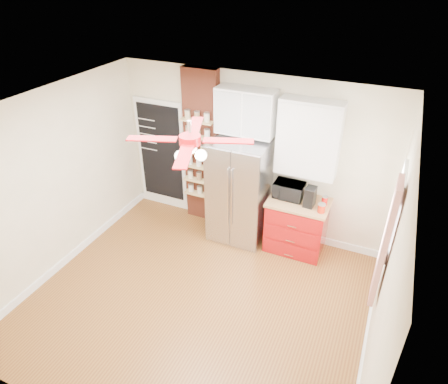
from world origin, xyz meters
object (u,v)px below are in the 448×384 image
at_px(coffee_maker, 310,197).
at_px(fridge, 239,191).
at_px(red_cabinet, 296,225).
at_px(toaster_oven, 289,190).
at_px(pantry_jar_oats, 194,147).
at_px(canister_left, 321,208).
at_px(ceiling_fan, 190,140).

bearing_deg(coffee_maker, fridge, -176.74).
xyz_separation_m(red_cabinet, coffee_maker, (0.17, -0.05, 0.60)).
bearing_deg(fridge, red_cabinet, 2.95).
height_order(fridge, toaster_oven, fridge).
bearing_deg(coffee_maker, pantry_jar_oats, 179.37).
relative_size(coffee_maker, canister_left, 2.45).
xyz_separation_m(fridge, toaster_oven, (0.78, 0.10, 0.15)).
xyz_separation_m(ceiling_fan, toaster_oven, (0.73, 1.73, -1.40)).
distance_m(fridge, coffee_maker, 1.15).
xyz_separation_m(coffee_maker, canister_left, (0.20, -0.10, -0.09)).
distance_m(canister_left, pantry_jar_oats, 2.27).
distance_m(fridge, pantry_jar_oats, 1.04).
xyz_separation_m(fridge, ceiling_fan, (0.05, -1.63, 1.55)).
bearing_deg(pantry_jar_oats, toaster_oven, -1.20).
height_order(toaster_oven, canister_left, toaster_oven).
relative_size(ceiling_fan, toaster_oven, 3.04).
bearing_deg(red_cabinet, ceiling_fan, -118.71).
bearing_deg(toaster_oven, canister_left, -20.37).
relative_size(fridge, red_cabinet, 1.86).
bearing_deg(pantry_jar_oats, fridge, -9.01).
distance_m(ceiling_fan, coffee_maker, 2.39).
bearing_deg(coffee_maker, red_cabinet, 165.85).
height_order(coffee_maker, pantry_jar_oats, pantry_jar_oats).
distance_m(red_cabinet, toaster_oven, 0.61).
relative_size(toaster_oven, coffee_maker, 1.49).
relative_size(fridge, canister_left, 13.85).
bearing_deg(toaster_oven, fridge, -172.49).
bearing_deg(fridge, coffee_maker, -0.12).
distance_m(fridge, ceiling_fan, 2.25).
xyz_separation_m(fridge, coffee_maker, (1.14, -0.00, 0.18)).
bearing_deg(ceiling_fan, canister_left, 49.82).
xyz_separation_m(coffee_maker, pantry_jar_oats, (-2.01, 0.14, 0.38)).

